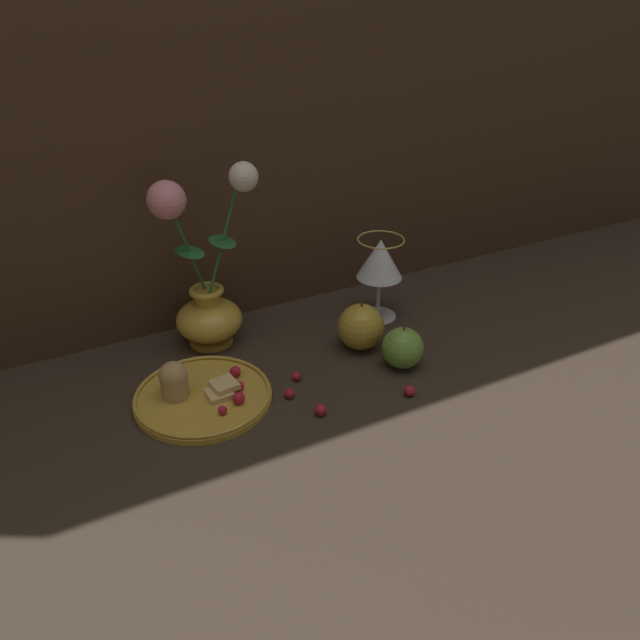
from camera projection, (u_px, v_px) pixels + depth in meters
ground_plane at (314, 368)px, 1.07m from camera, size 2.40×2.40×0.00m
vase at (205, 290)px, 1.09m from camera, size 0.18×0.12×0.33m
plate_with_pastries at (200, 394)px, 0.98m from camera, size 0.22×0.22×0.07m
wine_glass at (380, 261)px, 1.17m from camera, size 0.09×0.09×0.16m
apple_beside_vase at (403, 348)px, 1.06m from camera, size 0.07×0.07×0.08m
apple_near_glass at (361, 327)px, 1.11m from camera, size 0.08×0.08×0.10m
berry_near_plate at (297, 376)px, 1.03m from camera, size 0.02×0.02×0.02m
berry_front_center at (410, 391)px, 1.00m from camera, size 0.02×0.02×0.02m
berry_by_glass_stem at (321, 410)px, 0.95m from camera, size 0.02×0.02×0.02m
berry_under_candlestick at (290, 394)px, 0.99m from camera, size 0.02×0.02×0.02m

